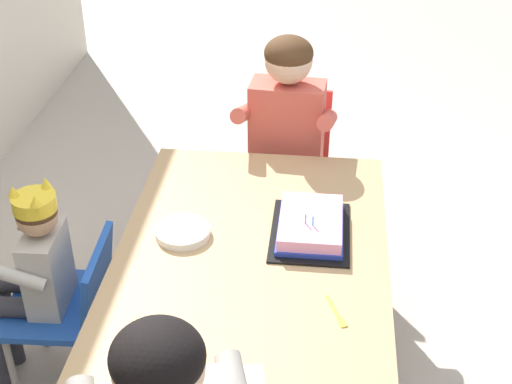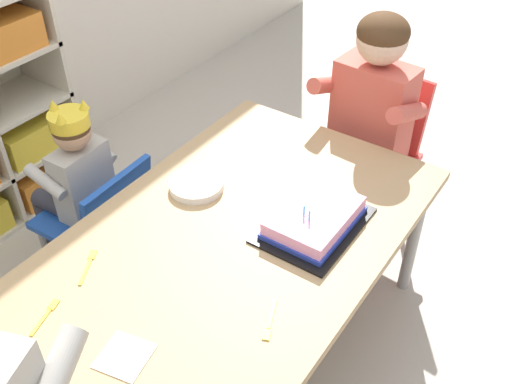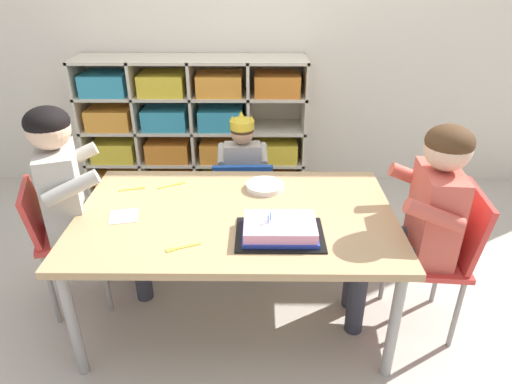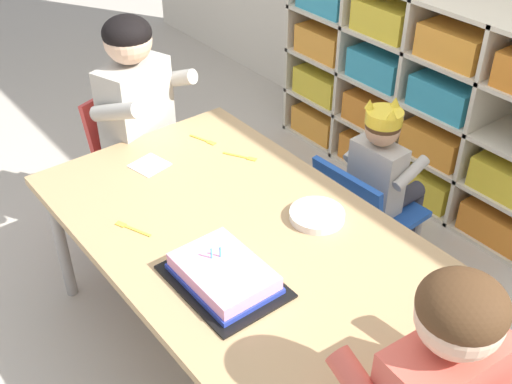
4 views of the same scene
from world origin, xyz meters
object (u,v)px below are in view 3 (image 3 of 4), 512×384
Objects in this scene: classroom_chair_blue at (243,192)px; classroom_chair_guest_side at (441,249)px; activity_table at (236,221)px; fork_by_napkin at (174,185)px; child_with_crown at (243,162)px; fork_near_child_seat at (181,248)px; fork_near_cake_tray at (134,189)px; birthday_cake_on_tray at (280,230)px; adult_helper_seated at (76,188)px; guest_at_table_side at (421,211)px; paper_plate_stack at (265,186)px; classroom_chair_adult_side at (60,232)px.

classroom_chair_blue is 0.81× the size of classroom_chair_guest_side.
fork_by_napkin is (-0.33, 0.27, 0.05)m from activity_table.
child_with_crown is 6.05× the size of fork_near_child_seat.
fork_near_cake_tray is at bearing 33.98° from classroom_chair_blue.
classroom_chair_guest_side is at bearing 9.41° from birthday_cake_on_tray.
adult_helper_seated is 0.99m from birthday_cake_on_tray.
guest_at_table_side is at bearing 134.34° from fork_by_napkin.
child_with_crown reaches higher than activity_table.
birthday_cake_on_tray reaches higher than fork_near_cake_tray.
classroom_chair_blue is 0.69m from fork_near_cake_tray.
classroom_chair_guest_side is at bearing -11.42° from fork_near_child_seat.
fork_by_napkin is at bearing -100.30° from classroom_chair_guest_side.
fork_near_child_seat is (-0.21, -0.89, 0.22)m from classroom_chair_blue.
classroom_chair_blue is (0.01, 0.62, -0.17)m from activity_table.
classroom_chair_guest_side reaches higher than birthday_cake_on_tray.
classroom_chair_blue is at bearing 54.46° from fork_near_child_seat.
classroom_chair_guest_side is at bearing -115.13° from adult_helper_seated.
guest_at_table_side is 7.95× the size of fork_by_napkin.
adult_helper_seated is at bearing -171.57° from paper_plate_stack.
birthday_cake_on_tray is 0.43m from paper_plate_stack.
child_with_crown is at bearing 56.03° from fork_near_child_seat.
guest_at_table_side is 0.63m from birthday_cake_on_tray.
fork_near_child_seat is (0.55, -0.39, -0.06)m from adult_helper_seated.
adult_helper_seated is 8.41× the size of fork_near_cake_tray.
adult_helper_seated is at bearing 162.70° from birthday_cake_on_tray.
birthday_cake_on_tray is 2.68× the size of fork_near_child_seat.
classroom_chair_blue is at bearing 108.34° from paper_plate_stack.
classroom_chair_blue is 0.96m from adult_helper_seated.
paper_plate_stack is at bearing -99.68° from classroom_chair_adult_side.
fork_by_napkin is 0.57m from fork_near_child_seat.
classroom_chair_blue is at bearing -77.11° from classroom_chair_adult_side.
fork_by_napkin is (-1.26, 0.34, 0.15)m from classroom_chair_guest_side.
classroom_chair_adult_side is at bearing -89.67° from classroom_chair_guest_side.
paper_plate_stack reaches higher than fork_near_child_seat.
guest_at_table_side is at bearing 12.05° from birthday_cake_on_tray.
classroom_chair_adult_side is 0.94× the size of classroom_chair_guest_side.
activity_table is 1.41× the size of guest_at_table_side.
fork_near_child_seat is (-1.13, -0.22, 0.15)m from classroom_chair_guest_side.
birthday_cake_on_tray is 1.96× the size of paper_plate_stack.
paper_plate_stack reaches higher than fork_near_cake_tray.
birthday_cake_on_tray is (0.94, -0.29, -0.04)m from adult_helper_seated.
child_with_crown is at bearing -125.66° from classroom_chair_guest_side.
classroom_chair_blue is 0.71× the size of child_with_crown.
fork_near_child_seat is at bearing -74.54° from classroom_chair_guest_side.
classroom_chair_adult_side is (-0.86, 0.07, -0.11)m from activity_table.
child_with_crown is 4.43× the size of paper_plate_stack.
child_with_crown is at bearing 101.61° from birthday_cake_on_tray.
classroom_chair_adult_side is 0.67× the size of guest_at_table_side.
paper_plate_stack is at bearing 97.70° from birthday_cake_on_tray.
adult_helper_seated reaches higher than child_with_crown.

